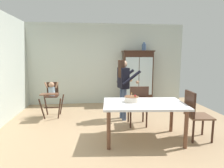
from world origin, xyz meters
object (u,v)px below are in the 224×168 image
at_px(birthday_cake, 132,99).
at_px(dining_chair_right_end, 194,112).
at_px(high_chair_with_toddler, 52,93).
at_px(dining_table, 144,107).
at_px(adult_person, 124,82).
at_px(dining_chair_far_side, 138,103).
at_px(china_cabinet, 137,77).
at_px(ceramic_vase, 144,47).

bearing_deg(birthday_cake, dining_chair_right_end, -9.41).
relative_size(birthday_cake, dining_chair_right_end, 0.29).
distance_m(high_chair_with_toddler, dining_table, 2.64).
height_order(adult_person, dining_chair_far_side, adult_person).
bearing_deg(dining_chair_right_end, dining_chair_far_side, 54.70).
distance_m(china_cabinet, ceramic_vase, 1.04).
bearing_deg(ceramic_vase, dining_chair_right_end, -85.14).
xyz_separation_m(high_chair_with_toddler, adult_person, (1.87, -0.40, 0.31)).
height_order(china_cabinet, dining_chair_right_end, china_cabinet).
bearing_deg(high_chair_with_toddler, china_cabinet, 23.04).
bearing_deg(adult_person, dining_table, 176.85).
bearing_deg(china_cabinet, dining_table, -101.07).
bearing_deg(high_chair_with_toddler, adult_person, -12.46).
xyz_separation_m(dining_table, birthday_cake, (-0.22, 0.12, 0.14)).
bearing_deg(dining_table, china_cabinet, 78.93).
xyz_separation_m(ceramic_vase, adult_person, (-0.94, -1.53, -0.96)).
bearing_deg(dining_chair_far_side, dining_chair_right_end, 143.10).
distance_m(china_cabinet, adult_person, 1.70).
height_order(china_cabinet, ceramic_vase, ceramic_vase).
bearing_deg(birthday_cake, china_cabinet, 74.00).
distance_m(ceramic_vase, dining_chair_right_end, 3.18).
bearing_deg(ceramic_vase, dining_table, -105.02).
bearing_deg(adult_person, dining_chair_right_end, -150.28).
height_order(ceramic_vase, adult_person, ceramic_vase).
xyz_separation_m(adult_person, dining_table, (0.19, -1.24, -0.32)).
bearing_deg(china_cabinet, high_chair_with_toddler, -156.54).
relative_size(high_chair_with_toddler, dining_chair_right_end, 0.99).
height_order(birthday_cake, dining_chair_far_side, dining_chair_far_side).
relative_size(dining_chair_far_side, dining_chair_right_end, 1.00).
height_order(adult_person, dining_chair_right_end, adult_person).
relative_size(china_cabinet, high_chair_with_toddler, 1.90).
xyz_separation_m(dining_table, dining_chair_far_side, (0.06, 0.69, -0.09)).
bearing_deg(dining_chair_far_side, dining_table, 87.83).
relative_size(china_cabinet, adult_person, 1.18).
relative_size(ceramic_vase, adult_person, 0.18).
bearing_deg(china_cabinet, dining_chair_right_end, -81.14).
xyz_separation_m(ceramic_vase, birthday_cake, (-0.96, -2.66, -1.13)).
relative_size(china_cabinet, dining_table, 1.12).
relative_size(dining_table, birthday_cake, 5.78).
relative_size(high_chair_with_toddler, adult_person, 0.62).
relative_size(dining_table, dining_chair_far_side, 1.69).
distance_m(high_chair_with_toddler, dining_chair_right_end, 3.51).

